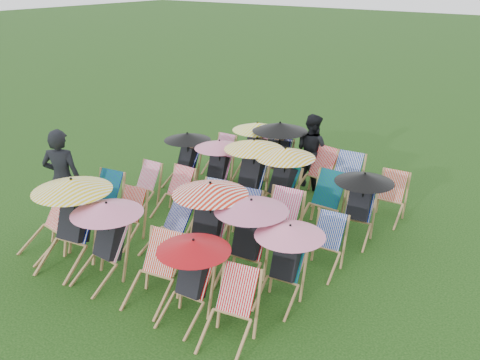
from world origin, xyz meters
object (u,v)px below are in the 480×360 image
Objects in this scene: deckchair_5 at (229,311)px; person_rear at (312,151)px; person_left at (62,180)px; deckchair_0 at (47,226)px; deckchair_29 at (389,198)px.

deckchair_5 is 5.43m from person_rear.
deckchair_5 is at bearing 139.61° from person_left.
person_left is (-0.51, 0.74, 0.45)m from deckchair_0.
person_left is (-4.52, -3.75, 0.50)m from deckchair_29.
deckchair_0 reaches higher than deckchair_29.
person_left is at bearing 158.71° from deckchair_5.
deckchair_0 is 5.49m from person_rear.
deckchair_29 is 0.54× the size of person_rear.
person_left is at bearing 74.75° from person_rear.
deckchair_5 is 1.07× the size of deckchair_29.
deckchair_29 is at bearing 178.36° from person_rear.
person_rear is (2.56, 4.34, -0.13)m from person_left.
deckchair_29 is (4.01, 4.49, -0.05)m from deckchair_0.
deckchair_0 is 1.01m from person_left.
deckchair_0 is at bearing -136.78° from deckchair_29.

